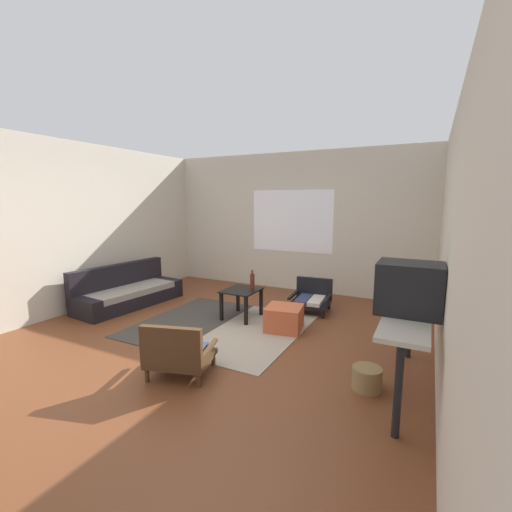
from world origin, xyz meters
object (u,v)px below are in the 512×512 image
Objects in this scene: armchair_striped_foreground at (178,353)px; crt_television at (409,288)px; wicker_basket at (367,378)px; armchair_by_window at (312,297)px; console_shelf at (408,319)px; ottoman_orange at (284,318)px; clay_vase at (411,291)px; glass_bottle at (252,281)px; coffee_table at (242,296)px; couch at (128,293)px.

armchair_striped_foreground is 1.38× the size of crt_television.
wicker_basket is (1.74, 0.63, -0.15)m from armchair_striped_foreground.
wicker_basket is at bearing -59.54° from armchair_by_window.
ottoman_orange is at bearing 150.88° from console_shelf.
crt_television is at bearing 18.86° from armchair_striped_foreground.
clay_vase is (0.00, 0.30, 0.20)m from console_shelf.
glass_bottle is (-0.64, 0.28, 0.40)m from ottoman_orange.
armchair_striped_foreground is at bearing -158.90° from console_shelf.
coffee_table is 2.52m from clay_vase.
glass_bottle is at bearing 150.52° from crt_television.
crt_television is (2.05, 0.70, 0.75)m from armchair_striped_foreground.
wicker_basket is (4.12, -0.93, -0.11)m from couch.
ottoman_orange reaches higher than wicker_basket.
coffee_table is at bearing -134.42° from armchair_by_window.
crt_television reaches higher than ottoman_orange.
glass_bottle is (-2.22, 1.25, -0.44)m from crt_television.
armchair_striped_foreground is at bearing -160.24° from wicker_basket.
console_shelf is (4.43, -0.76, 0.48)m from couch.
coffee_table reaches higher than wicker_basket.
glass_bottle is at bearing -134.03° from armchair_by_window.
armchair_striped_foreground reaches higher than wicker_basket.
console_shelf is at bearing -27.62° from glass_bottle.
glass_bottle is at bearing 152.38° from console_shelf.
armchair_by_window is 1.21× the size of crt_television.
clay_vase is at bearing -21.17° from glass_bottle.
couch is 4.58m from crt_television.
coffee_table is at bearing 7.85° from couch.
ottoman_orange is 2.04m from crt_television.
ottoman_orange is at bearing -93.69° from armchair_by_window.
clay_vase reaches higher than glass_bottle.
glass_bottle is at bearing 43.26° from coffee_table.
coffee_table is 2.38m from wicker_basket.
coffee_table is at bearing -136.74° from glass_bottle.
clay_vase is at bearing 56.65° from wicker_basket.
clay_vase is at bearing 89.54° from crt_television.
clay_vase reaches higher than console_shelf.
clay_vase is 1.11× the size of wicker_basket.
ottoman_orange is at bearing 140.62° from wicker_basket.
armchair_striped_foreground is at bearing -84.95° from glass_bottle.
ottoman_orange is 1.65m from wicker_basket.
wicker_basket is at bearing -166.44° from crt_television.
crt_television reaches higher than couch.
glass_bottle is (2.21, 0.40, 0.36)m from couch.
crt_television is (2.34, -1.14, 0.66)m from coffee_table.
wicker_basket is at bearing -39.38° from ottoman_orange.
console_shelf is 0.36m from clay_vase.
console_shelf is 5.40× the size of clay_vase.
console_shelf is at bearing 88.03° from crt_television.
armchair_by_window is 2.15× the size of clay_vase.
clay_vase is (2.35, -0.75, 0.54)m from coffee_table.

